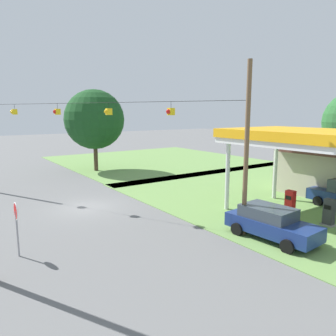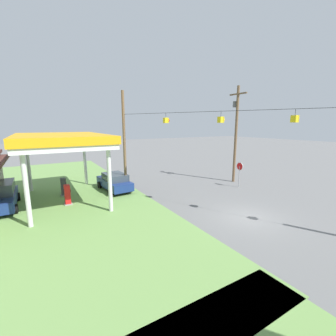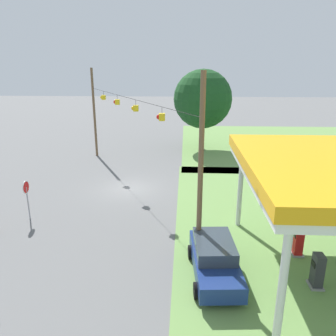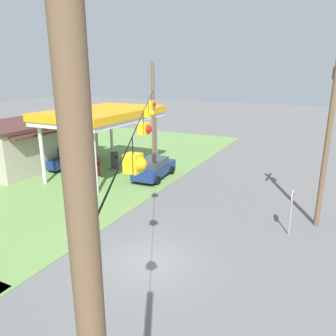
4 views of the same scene
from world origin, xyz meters
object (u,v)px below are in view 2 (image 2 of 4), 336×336
object	(u,v)px
car_at_pumps_front	(114,182)
gas_station_canopy	(61,141)
fuel_pump_near	(67,195)
fuel_pump_far	(64,188)
utility_pole_main	(236,130)
car_at_pumps_rear	(1,196)
stop_sign_roadside	(240,169)

from	to	relation	value
car_at_pumps_front	gas_station_canopy	bearing A→B (deg)	94.07
fuel_pump_near	fuel_pump_far	bearing A→B (deg)	0.00
car_at_pumps_front	utility_pole_main	xyz separation A→B (m)	(-3.23, -12.17, 4.70)
car_at_pumps_rear	utility_pole_main	xyz separation A→B (m)	(-2.93, -20.76, 4.58)
car_at_pumps_front	car_at_pumps_rear	distance (m)	8.59
car_at_pumps_rear	utility_pole_main	world-z (taller)	utility_pole_main
fuel_pump_near	utility_pole_main	world-z (taller)	utility_pole_main
fuel_pump_near	car_at_pumps_rear	size ratio (longest dim) A/B	0.31
fuel_pump_near	utility_pole_main	distance (m)	17.21
car_at_pumps_front	utility_pole_main	bearing A→B (deg)	-108.96
fuel_pump_near	car_at_pumps_front	world-z (taller)	car_at_pumps_front
fuel_pump_far	fuel_pump_near	bearing A→B (deg)	180.00
fuel_pump_far	gas_station_canopy	bearing A→B (deg)	179.93
car_at_pumps_rear	stop_sign_roadside	bearing A→B (deg)	76.20
utility_pole_main	car_at_pumps_rear	bearing A→B (deg)	81.97
fuel_pump_far	stop_sign_roadside	xyz separation A→B (m)	(-5.77, -15.23, 1.07)
gas_station_canopy	fuel_pump_far	size ratio (longest dim) A/B	6.41
gas_station_canopy	car_at_pumps_rear	world-z (taller)	gas_station_canopy
gas_station_canopy	stop_sign_roadside	distance (m)	16.18
gas_station_canopy	utility_pole_main	distance (m)	16.69
fuel_pump_near	stop_sign_roadside	world-z (taller)	stop_sign_roadside
car_at_pumps_front	stop_sign_roadside	xyz separation A→B (m)	(-5.13, -10.94, 0.95)
car_at_pumps_front	stop_sign_roadside	size ratio (longest dim) A/B	1.92
gas_station_canopy	car_at_pumps_front	xyz separation A→B (m)	(0.62, -4.29, -3.99)
fuel_pump_far	car_at_pumps_front	distance (m)	4.34
stop_sign_roadside	utility_pole_main	xyz separation A→B (m)	(1.90, -1.23, 3.75)
stop_sign_roadside	utility_pole_main	bearing A→B (deg)	146.97
fuel_pump_far	utility_pole_main	world-z (taller)	utility_pole_main
stop_sign_roadside	car_at_pumps_rear	bearing A→B (deg)	-103.88
stop_sign_roadside	fuel_pump_far	bearing A→B (deg)	-110.74
fuel_pump_far	stop_sign_roadside	size ratio (longest dim) A/B	0.63
fuel_pump_far	car_at_pumps_rear	size ratio (longest dim) A/B	0.31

